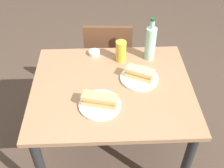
# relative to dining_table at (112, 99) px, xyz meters

# --- Properties ---
(ground_plane) EXTENTS (8.00, 8.00, 0.00)m
(ground_plane) POSITION_rel_dining_table_xyz_m (0.00, 0.00, -0.62)
(ground_plane) COLOR #47382D
(dining_table) EXTENTS (1.03, 0.86, 0.74)m
(dining_table) POSITION_rel_dining_table_xyz_m (0.00, 0.00, 0.00)
(dining_table) COLOR #997251
(dining_table) RESTS_ON ground
(chair_far) EXTENTS (0.42, 0.42, 0.87)m
(chair_far) POSITION_rel_dining_table_xyz_m (-0.01, 0.63, -0.12)
(chair_far) COLOR brown
(chair_far) RESTS_ON ground
(plate_near) EXTENTS (0.25, 0.25, 0.01)m
(plate_near) POSITION_rel_dining_table_xyz_m (0.18, 0.06, 0.13)
(plate_near) COLOR silver
(plate_near) RESTS_ON dining_table
(baguette_sandwich_near) EXTENTS (0.19, 0.14, 0.07)m
(baguette_sandwich_near) POSITION_rel_dining_table_xyz_m (0.18, 0.06, 0.17)
(baguette_sandwich_near) COLOR #DBB77A
(baguette_sandwich_near) RESTS_ON plate_near
(knife_near) EXTENTS (0.16, 0.11, 0.01)m
(knife_near) POSITION_rel_dining_table_xyz_m (0.20, 0.12, 0.14)
(knife_near) COLOR silver
(knife_near) RESTS_ON plate_near
(plate_far) EXTENTS (0.25, 0.25, 0.01)m
(plate_far) POSITION_rel_dining_table_xyz_m (-0.08, -0.17, 0.13)
(plate_far) COLOR white
(plate_far) RESTS_ON dining_table
(baguette_sandwich_far) EXTENTS (0.22, 0.12, 0.07)m
(baguette_sandwich_far) POSITION_rel_dining_table_xyz_m (-0.08, -0.17, 0.17)
(baguette_sandwich_far) COLOR tan
(baguette_sandwich_far) RESTS_ON plate_far
(knife_far) EXTENTS (0.16, 0.10, 0.01)m
(knife_far) POSITION_rel_dining_table_xyz_m (-0.07, -0.11, 0.14)
(knife_far) COLOR silver
(knife_far) RESTS_ON plate_far
(water_bottle) EXTENTS (0.07, 0.07, 0.32)m
(water_bottle) POSITION_rel_dining_table_xyz_m (0.28, 0.29, 0.25)
(water_bottle) COLOR #99C6B7
(water_bottle) RESTS_ON dining_table
(beer_glass) EXTENTS (0.07, 0.07, 0.15)m
(beer_glass) POSITION_rel_dining_table_xyz_m (0.07, 0.28, 0.19)
(beer_glass) COLOR gold
(beer_glass) RESTS_ON dining_table
(olive_bowl) EXTENTS (0.08, 0.08, 0.03)m
(olive_bowl) POSITION_rel_dining_table_xyz_m (-0.12, 0.35, 0.13)
(olive_bowl) COLOR silver
(olive_bowl) RESTS_ON dining_table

